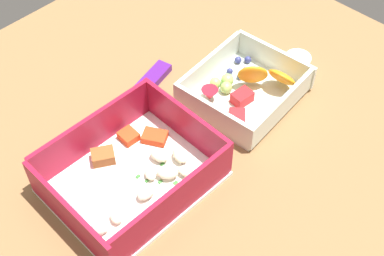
# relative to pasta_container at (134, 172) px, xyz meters

# --- Properties ---
(table_surface) EXTENTS (0.80, 0.80, 0.02)m
(table_surface) POSITION_rel_pasta_container_xyz_m (0.12, -0.00, -0.03)
(table_surface) COLOR brown
(table_surface) RESTS_ON ground
(pasta_container) EXTENTS (0.21, 0.17, 0.07)m
(pasta_container) POSITION_rel_pasta_container_xyz_m (0.00, 0.00, 0.00)
(pasta_container) COLOR white
(pasta_container) RESTS_ON table_surface
(fruit_bowl) EXTENTS (0.17, 0.15, 0.05)m
(fruit_bowl) POSITION_rel_pasta_container_xyz_m (0.22, -0.00, -0.00)
(fruit_bowl) COLOR silver
(fruit_bowl) RESTS_ON table_surface
(candy_bar) EXTENTS (0.07, 0.04, 0.01)m
(candy_bar) POSITION_rel_pasta_container_xyz_m (0.15, 0.12, -0.01)
(candy_bar) COLOR #51197A
(candy_bar) RESTS_ON table_surface
(paper_cup_liner) EXTENTS (0.04, 0.04, 0.02)m
(paper_cup_liner) POSITION_rel_pasta_container_xyz_m (0.33, -0.02, -0.01)
(paper_cup_liner) COLOR white
(paper_cup_liner) RESTS_ON table_surface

